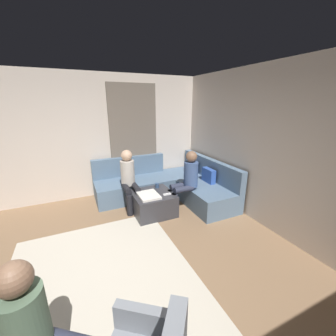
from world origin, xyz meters
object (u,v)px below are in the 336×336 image
coffee_mug (157,186)px  person_on_armchair (40,333)px  sectional_couch (170,185)px  ottoman (153,203)px  game_remote (167,194)px  person_on_couch_back (186,178)px  person_on_couch_side (129,178)px

coffee_mug → person_on_armchair: bearing=-36.4°
sectional_couch → ottoman: size_ratio=3.36×
coffee_mug → game_remote: size_ratio=0.63×
coffee_mug → game_remote: 0.40m
coffee_mug → ottoman: bearing=-39.3°
person_on_couch_back → person_on_armchair: person_on_couch_back is taller
ottoman → person_on_couch_side: 0.70m
ottoman → coffee_mug: size_ratio=8.00×
sectional_couch → coffee_mug: size_ratio=26.84×
person_on_couch_side → ottoman: bearing=130.1°
sectional_couch → coffee_mug: bearing=-52.6°
person_on_couch_back → person_on_couch_side: bearing=63.0°
ottoman → person_on_couch_side: (-0.41, -0.34, 0.45)m
ottoman → person_on_armchair: person_on_armchair is taller
game_remote → person_on_armchair: size_ratio=0.13×
coffee_mug → person_on_armchair: size_ratio=0.08×
coffee_mug → person_on_couch_side: (-0.19, -0.52, 0.19)m
sectional_couch → person_on_armchair: size_ratio=2.16×
sectional_couch → person_on_couch_side: person_on_couch_side is taller
game_remote → person_on_couch_side: person_on_couch_side is taller
coffee_mug → person_on_couch_back: (0.33, 0.50, 0.19)m
coffee_mug → game_remote: coffee_mug is taller
sectional_couch → ottoman: 0.84m
coffee_mug → person_on_couch_side: size_ratio=0.08×
person_on_couch_back → person_on_armchair: (2.13, -2.31, -0.01)m
ottoman → game_remote: (0.18, 0.22, 0.22)m
sectional_couch → person_on_armchair: 3.61m
ottoman → person_on_couch_side: person_on_couch_side is taller
game_remote → person_on_armchair: 2.78m
sectional_couch → person_on_couch_side: bearing=-81.3°
coffee_mug → person_on_couch_side: 0.59m
ottoman → game_remote: 0.36m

